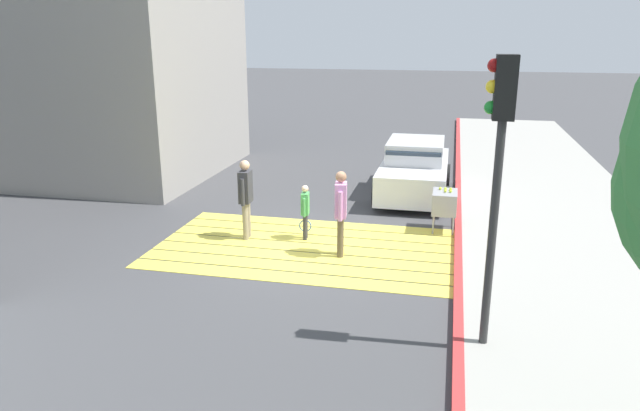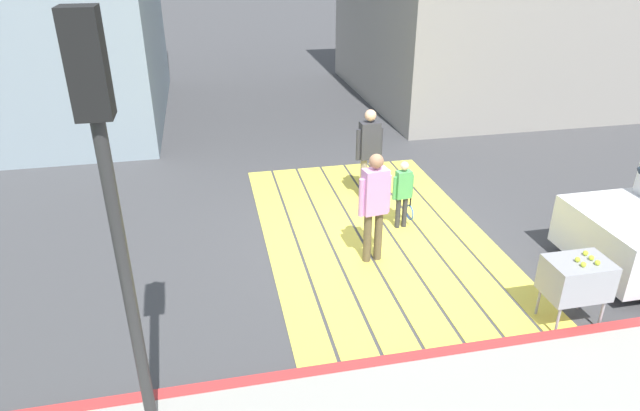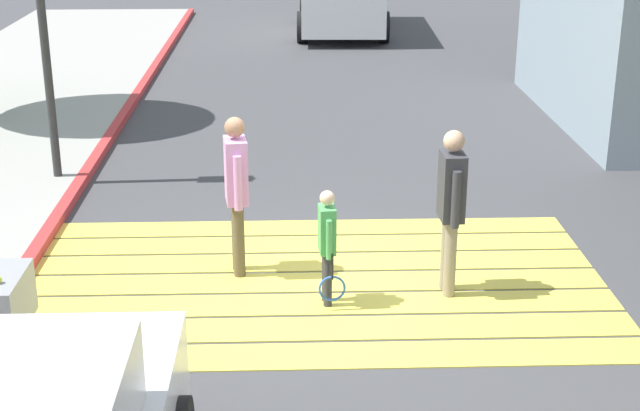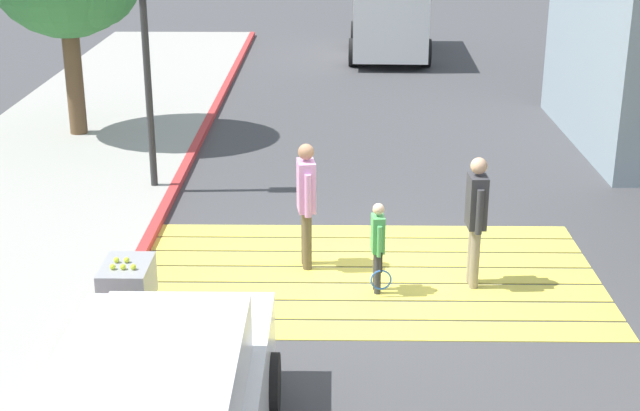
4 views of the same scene
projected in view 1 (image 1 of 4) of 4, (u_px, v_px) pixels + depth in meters
The scene contains 11 objects.
ground_plane at pixel (305, 248), 12.79m from camera, with size 120.00×120.00×0.00m, color #424244.
crosswalk_stripes at pixel (305, 247), 12.79m from camera, with size 6.40×3.80×0.01m.
sidewalk_west at pixel (580, 267), 11.60m from camera, with size 4.80×40.00×0.12m, color #9E9B93.
curb_painted at pixel (458, 257), 12.09m from camera, with size 0.16×40.00×0.13m, color #BC3333.
building_far_south at pixel (91, 52), 18.89m from camera, with size 8.00×7.04×7.71m.
car_parked_near_curb at pixel (415, 170), 16.67m from camera, with size 2.00×4.31×1.57m.
traffic_light_corner at pixel (498, 147), 7.86m from camera, with size 0.39×0.28×4.24m.
tennis_ball_cart at pixel (445, 202), 13.69m from camera, with size 0.56×0.80×1.02m.
pedestrian_adult_lead at pixel (341, 207), 12.04m from camera, with size 0.28×0.52×1.81m.
pedestrian_adult_trailing at pixel (246, 194), 13.07m from camera, with size 0.25×0.53×1.81m.
pedestrian_child_with_racket at pixel (305, 209), 13.12m from camera, with size 0.29×0.39×1.26m.
Camera 1 is at (-2.95, 11.63, 4.54)m, focal length 33.07 mm.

